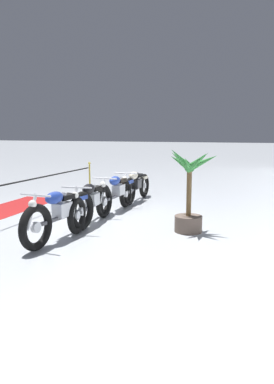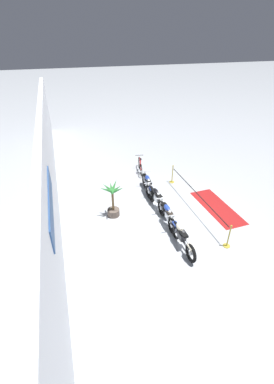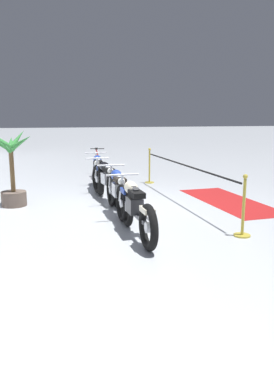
{
  "view_description": "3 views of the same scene",
  "coord_description": "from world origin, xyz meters",
  "px_view_note": "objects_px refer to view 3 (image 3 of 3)",
  "views": [
    {
      "loc": [
        7.9,
        4.05,
        2.01
      ],
      "look_at": [
        -0.14,
        1.26,
        0.62
      ],
      "focal_mm": 35.0,
      "sensor_mm": 36.0,
      "label": 1
    },
    {
      "loc": [
        -8.7,
        4.4,
        7.16
      ],
      "look_at": [
        1.21,
        1.33,
        0.69
      ],
      "focal_mm": 24.0,
      "sensor_mm": 36.0,
      "label": 2
    },
    {
      "loc": [
        -7.98,
        2.11,
        1.98
      ],
      "look_at": [
        -1.12,
        0.24,
        0.54
      ],
      "focal_mm": 35.0,
      "sensor_mm": 36.0,
      "label": 3
    }
  ],
  "objects_px": {
    "motorcycle_blue_3": "(98,173)",
    "bicycle": "(97,165)",
    "potted_palm_left_of_row": "(12,169)",
    "stanchion_mid_left": "(149,171)",
    "motorcycle_cream_0": "(134,208)",
    "stanchion_far_left": "(204,182)",
    "floor_banner": "(229,201)",
    "motorcycle_blue_1": "(118,192)",
    "motorcycle_black_2": "(107,181)"
  },
  "relations": [
    {
      "from": "motorcycle_blue_3",
      "to": "bicycle",
      "type": "bearing_deg",
      "value": -8.48
    },
    {
      "from": "bicycle",
      "to": "potted_palm_left_of_row",
      "type": "height_order",
      "value": "potted_palm_left_of_row"
    },
    {
      "from": "potted_palm_left_of_row",
      "to": "stanchion_mid_left",
      "type": "xyz_separation_m",
      "value": [
        2.04,
        -3.81,
        -0.47
      ]
    },
    {
      "from": "potted_palm_left_of_row",
      "to": "stanchion_mid_left",
      "type": "bearing_deg",
      "value": -61.9
    },
    {
      "from": "motorcycle_cream_0",
      "to": "stanchion_far_left",
      "type": "relative_size",
      "value": 0.44
    },
    {
      "from": "bicycle",
      "to": "floor_banner",
      "type": "height_order",
      "value": "bicycle"
    },
    {
      "from": "potted_palm_left_of_row",
      "to": "motorcycle_cream_0",
      "type": "bearing_deg",
      "value": -142.29
    },
    {
      "from": "bicycle",
      "to": "stanchion_mid_left",
      "type": "bearing_deg",
      "value": -143.17
    },
    {
      "from": "floor_banner",
      "to": "motorcycle_blue_3",
      "type": "bearing_deg",
      "value": 49.71
    },
    {
      "from": "motorcycle_blue_1",
      "to": "bicycle",
      "type": "bearing_deg",
      "value": -4.48
    },
    {
      "from": "motorcycle_black_2",
      "to": "motorcycle_blue_3",
      "type": "bearing_deg",
      "value": -0.36
    },
    {
      "from": "bicycle",
      "to": "stanchion_mid_left",
      "type": "xyz_separation_m",
      "value": [
        -1.75,
        -1.31,
        -0.03
      ]
    },
    {
      "from": "floor_banner",
      "to": "potted_palm_left_of_row",
      "type": "bearing_deg",
      "value": 78.09
    },
    {
      "from": "motorcycle_black_2",
      "to": "potted_palm_left_of_row",
      "type": "relative_size",
      "value": 1.4
    },
    {
      "from": "motorcycle_blue_1",
      "to": "floor_banner",
      "type": "bearing_deg",
      "value": -79.46
    },
    {
      "from": "motorcycle_blue_3",
      "to": "stanchion_mid_left",
      "type": "relative_size",
      "value": 2.12
    },
    {
      "from": "motorcycle_black_2",
      "to": "floor_banner",
      "type": "distance_m",
      "value": 2.95
    },
    {
      "from": "motorcycle_black_2",
      "to": "potted_palm_left_of_row",
      "type": "distance_m",
      "value": 2.16
    },
    {
      "from": "motorcycle_cream_0",
      "to": "motorcycle_black_2",
      "type": "distance_m",
      "value": 2.73
    },
    {
      "from": "motorcycle_blue_1",
      "to": "stanchion_mid_left",
      "type": "bearing_deg",
      "value": -26.58
    },
    {
      "from": "motorcycle_blue_1",
      "to": "potted_palm_left_of_row",
      "type": "distance_m",
      "value": 2.54
    },
    {
      "from": "stanchion_mid_left",
      "to": "floor_banner",
      "type": "bearing_deg",
      "value": -159.44
    },
    {
      "from": "motorcycle_cream_0",
      "to": "motorcycle_blue_1",
      "type": "height_order",
      "value": "motorcycle_blue_1"
    },
    {
      "from": "bicycle",
      "to": "floor_banner",
      "type": "xyz_separation_m",
      "value": [
        -4.65,
        -2.4,
        -0.38
      ]
    },
    {
      "from": "potted_palm_left_of_row",
      "to": "floor_banner",
      "type": "relative_size",
      "value": 0.55
    },
    {
      "from": "bicycle",
      "to": "motorcycle_blue_1",
      "type": "bearing_deg",
      "value": 175.52
    },
    {
      "from": "motorcycle_black_2",
      "to": "bicycle",
      "type": "bearing_deg",
      "value": -5.72
    },
    {
      "from": "stanchion_far_left",
      "to": "floor_banner",
      "type": "distance_m",
      "value": 1.55
    },
    {
      "from": "motorcycle_cream_0",
      "to": "motorcycle_blue_1",
      "type": "xyz_separation_m",
      "value": [
        1.3,
        -0.02,
        0.02
      ]
    },
    {
      "from": "floor_banner",
      "to": "motorcycle_blue_1",
      "type": "bearing_deg",
      "value": 98.66
    },
    {
      "from": "motorcycle_cream_0",
      "to": "stanchion_far_left",
      "type": "distance_m",
      "value": 1.98
    },
    {
      "from": "motorcycle_blue_1",
      "to": "motorcycle_blue_3",
      "type": "distance_m",
      "value": 2.71
    },
    {
      "from": "motorcycle_blue_1",
      "to": "potted_palm_left_of_row",
      "type": "height_order",
      "value": "potted_palm_left_of_row"
    },
    {
      "from": "stanchion_far_left",
      "to": "motorcycle_blue_3",
      "type": "bearing_deg",
      "value": 28.59
    },
    {
      "from": "motorcycle_black_2",
      "to": "bicycle",
      "type": "relative_size",
      "value": 1.42
    },
    {
      "from": "stanchion_far_left",
      "to": "stanchion_mid_left",
      "type": "bearing_deg",
      "value": 0.0
    },
    {
      "from": "bicycle",
      "to": "stanchion_far_left",
      "type": "bearing_deg",
      "value": -166.69
    },
    {
      "from": "motorcycle_blue_3",
      "to": "stanchion_far_left",
      "type": "xyz_separation_m",
      "value": [
        -3.07,
        -1.67,
        0.18
      ]
    },
    {
      "from": "motorcycle_black_2",
      "to": "floor_banner",
      "type": "xyz_separation_m",
      "value": [
        -0.91,
        -2.77,
        -0.46
      ]
    },
    {
      "from": "potted_palm_left_of_row",
      "to": "stanchion_mid_left",
      "type": "height_order",
      "value": "potted_palm_left_of_row"
    },
    {
      "from": "motorcycle_cream_0",
      "to": "motorcycle_blue_1",
      "type": "bearing_deg",
      "value": -0.79
    },
    {
      "from": "motorcycle_blue_1",
      "to": "stanchion_far_left",
      "type": "bearing_deg",
      "value": -101.86
    },
    {
      "from": "potted_palm_left_of_row",
      "to": "stanchion_mid_left",
      "type": "relative_size",
      "value": 1.66
    },
    {
      "from": "motorcycle_blue_3",
      "to": "potted_palm_left_of_row",
      "type": "distance_m",
      "value": 2.54
    },
    {
      "from": "motorcycle_blue_1",
      "to": "stanchion_mid_left",
      "type": "xyz_separation_m",
      "value": [
        3.42,
        -1.71,
        -0.12
      ]
    },
    {
      "from": "potted_palm_left_of_row",
      "to": "floor_banner",
      "type": "height_order",
      "value": "potted_palm_left_of_row"
    },
    {
      "from": "stanchion_far_left",
      "to": "motorcycle_cream_0",
      "type": "bearing_deg",
      "value": 118.6
    },
    {
      "from": "motorcycle_blue_1",
      "to": "stanchion_far_left",
      "type": "relative_size",
      "value": 0.44
    },
    {
      "from": "potted_palm_left_of_row",
      "to": "stanchion_mid_left",
      "type": "distance_m",
      "value": 4.35
    },
    {
      "from": "bicycle",
      "to": "floor_banner",
      "type": "bearing_deg",
      "value": -152.73
    }
  ]
}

